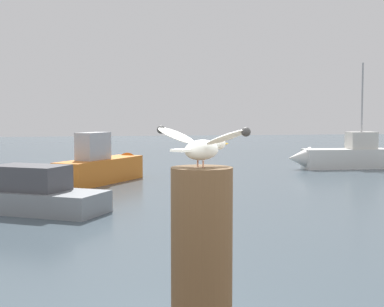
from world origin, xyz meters
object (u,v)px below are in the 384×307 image
Objects in this scene: seagull at (202,144)px; boat_orange at (106,166)px; mooring_post at (202,272)px; boat_white at (340,156)px.

seagull is 17.71m from boat_orange.
boat_orange is at bearing 89.47° from mooring_post.
boat_orange is (0.16, 17.62, -1.76)m from seagull.
seagull is (0.00, 0.00, 0.64)m from mooring_post.
boat_white reaches higher than boat_orange.
boat_white is (10.72, 2.92, 0.01)m from boat_orange.
seagull is 0.11× the size of boat_orange.
boat_white is at bearing 62.08° from mooring_post.
mooring_post reaches higher than boat_orange.
boat_orange is 0.97× the size of boat_white.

